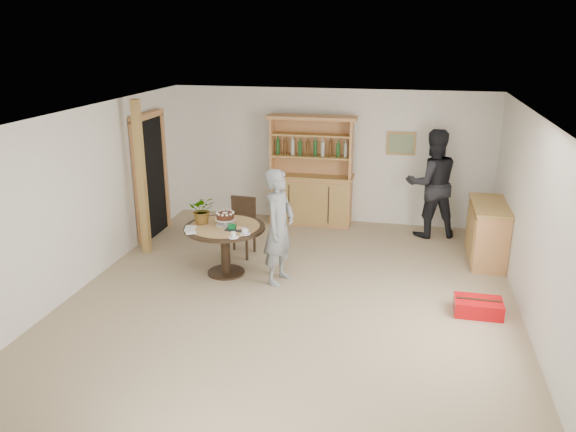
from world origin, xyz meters
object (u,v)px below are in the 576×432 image
at_px(dining_table, 225,236).
at_px(adult_person, 432,184).
at_px(sideboard, 488,232).
at_px(teen_boy, 279,227).
at_px(hutch, 311,188).
at_px(dining_chair, 242,222).
at_px(red_suitcase, 478,307).

relative_size(dining_table, adult_person, 0.63).
height_order(sideboard, teen_boy, teen_boy).
height_order(hutch, dining_chair, hutch).
bearing_deg(teen_boy, dining_table, 96.23).
bearing_deg(hutch, adult_person, -6.33).
xyz_separation_m(dining_table, red_suitcase, (3.59, -0.54, -0.50)).
bearing_deg(dining_chair, dining_table, -86.15).
xyz_separation_m(teen_boy, red_suitcase, (2.74, -0.44, -0.74)).
bearing_deg(teen_boy, adult_person, -28.47).
relative_size(hutch, sideboard, 1.62).
relative_size(dining_table, teen_boy, 0.71).
distance_m(dining_chair, red_suitcase, 3.86).
bearing_deg(adult_person, teen_boy, 31.37).
distance_m(dining_chair, teen_boy, 1.29).
distance_m(dining_table, dining_chair, 0.83).
xyz_separation_m(hutch, red_suitcase, (2.75, -3.14, -0.59)).
height_order(dining_table, adult_person, adult_person).
relative_size(dining_table, dining_chair, 1.27).
bearing_deg(red_suitcase, hutch, 131.49).
height_order(hutch, dining_table, hutch).
xyz_separation_m(hutch, dining_table, (-0.84, -2.60, -0.08)).
xyz_separation_m(teen_boy, adult_person, (2.17, 2.46, 0.12)).
height_order(dining_table, teen_boy, teen_boy).
height_order(hutch, red_suitcase, hutch).
bearing_deg(red_suitcase, adult_person, 101.46).
relative_size(dining_chair, red_suitcase, 1.57).
xyz_separation_m(dining_table, teen_boy, (0.85, -0.10, 0.24)).
distance_m(hutch, red_suitcase, 4.21).
bearing_deg(dining_table, sideboard, 19.30).
bearing_deg(dining_chair, hutch, 68.96).
xyz_separation_m(sideboard, red_suitcase, (-0.29, -1.90, -0.37)).
bearing_deg(hutch, dining_table, -107.96).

